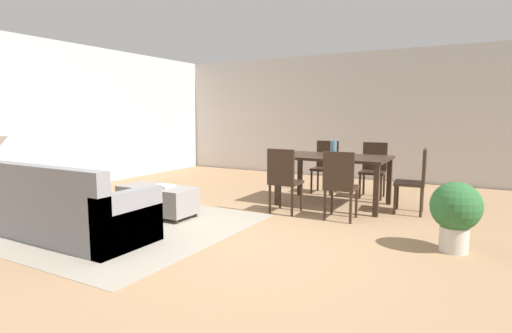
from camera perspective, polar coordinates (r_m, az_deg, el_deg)
name	(u,v)px	position (r m, az deg, el deg)	size (l,w,h in m)	color
ground_plane	(241,240)	(4.57, -2.07, -10.36)	(10.80, 10.80, 0.00)	#9E7A56
wall_back	(363,116)	(9.00, 14.85, 6.91)	(9.00, 0.12, 2.70)	beige
wall_left	(34,117)	(7.97, -28.97, 6.19)	(0.12, 11.00, 2.70)	beige
area_rug	(118,225)	(5.44, -18.94, -7.79)	(3.00, 2.80, 0.01)	gray
couch	(65,212)	(5.08, -25.43, -5.85)	(2.06, 0.86, 0.86)	gray
ottoman_table	(157,199)	(5.71, -13.78, -4.51)	(1.09, 0.50, 0.41)	gray
side_table	(0,186)	(6.18, -32.47, -2.37)	(0.40, 0.40, 0.60)	brown
dining_table	(334,162)	(6.28, 11.00, 0.68)	(1.61, 0.99, 0.76)	#332319
dining_chair_near_left	(283,177)	(5.64, 3.92, -1.50)	(0.41, 0.41, 0.92)	#332319
dining_chair_near_right	(340,182)	(5.36, 11.80, -2.12)	(0.42, 0.42, 0.92)	#332319
dining_chair_far_left	(326,164)	(7.27, 9.85, 0.41)	(0.41, 0.41, 0.92)	#332319
dining_chair_far_right	(374,166)	(7.05, 16.32, 0.00)	(0.43, 0.43, 0.92)	#332319
dining_chair_head_east	(416,177)	(6.03, 21.76, -1.44)	(0.43, 0.43, 0.92)	#332319
vase_centerpiece	(333,148)	(6.30, 10.91, 2.57)	(0.10, 0.10, 0.23)	slate
book_on_ottoman	(164,186)	(5.60, -12.92, -2.70)	(0.26, 0.20, 0.03)	silver
potted_plant	(456,211)	(4.56, 26.43, -5.65)	(0.50, 0.50, 0.72)	beige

